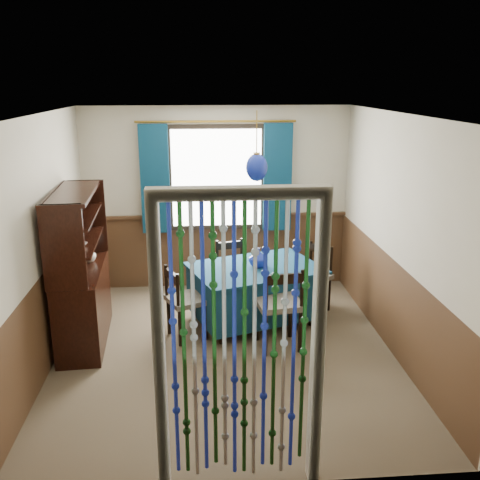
{
  "coord_description": "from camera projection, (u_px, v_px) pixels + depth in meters",
  "views": [
    {
      "loc": [
        -0.26,
        -5.18,
        2.81
      ],
      "look_at": [
        0.2,
        0.51,
        1.1
      ],
      "focal_mm": 40.0,
      "sensor_mm": 36.0,
      "label": 1
    }
  ],
  "objects": [
    {
      "name": "chair_far",
      "position": [
        233.0,
        271.0,
        6.89
      ],
      "size": [
        0.49,
        0.48,
        0.84
      ],
      "rotation": [
        0.0,
        0.0,
        3.38
      ],
      "color": "black",
      "rests_on": "floor"
    },
    {
      "name": "wall_left",
      "position": [
        43.0,
        245.0,
        5.28
      ],
      "size": [
        0.0,
        4.0,
        4.0
      ],
      "primitive_type": "plane",
      "rotation": [
        1.57,
        0.0,
        1.57
      ],
      "color": "beige",
      "rests_on": "ground"
    },
    {
      "name": "wainscot_right",
      "position": [
        390.0,
        303.0,
        5.77
      ],
      "size": [
        0.0,
        4.0,
        4.0
      ],
      "primitive_type": "plane",
      "rotation": [
        1.57,
        0.0,
        -1.57
      ],
      "color": "#4A2F1C",
      "rests_on": "ground"
    },
    {
      "name": "wainscot_front",
      "position": [
        240.0,
        425.0,
        3.73
      ],
      "size": [
        3.6,
        0.0,
        3.6
      ],
      "primitive_type": "plane",
      "rotation": [
        -1.57,
        0.0,
        0.0
      ],
      "color": "#4A2F1C",
      "rests_on": "ground"
    },
    {
      "name": "sideboard",
      "position": [
        82.0,
        291.0,
        5.85
      ],
      "size": [
        0.53,
        1.33,
        1.71
      ],
      "rotation": [
        0.0,
        0.0,
        0.06
      ],
      "color": "black",
      "rests_on": "floor"
    },
    {
      "name": "ceiling",
      "position": [
        223.0,
        114.0,
        5.06
      ],
      "size": [
        4.0,
        4.0,
        0.0
      ],
      "primitive_type": "plane",
      "rotation": [
        3.14,
        0.0,
        0.0
      ],
      "color": "silver",
      "rests_on": "ground"
    },
    {
      "name": "wainscot_left",
      "position": [
        52.0,
        314.0,
        5.49
      ],
      "size": [
        0.0,
        4.0,
        4.0
      ],
      "primitive_type": "plane",
      "rotation": [
        1.57,
        0.0,
        1.57
      ],
      "color": "#4A2F1C",
      "rests_on": "ground"
    },
    {
      "name": "floor",
      "position": [
        225.0,
        351.0,
        5.77
      ],
      "size": [
        4.0,
        4.0,
        0.0
      ],
      "primitive_type": "plane",
      "color": "brown",
      "rests_on": "ground"
    },
    {
      "name": "pendant_lamp",
      "position": [
        256.0,
        167.0,
        5.95
      ],
      "size": [
        0.25,
        0.25,
        0.77
      ],
      "color": "olive",
      "rests_on": "ceiling"
    },
    {
      "name": "wall_right",
      "position": [
        397.0,
        237.0,
        5.55
      ],
      "size": [
        0.0,
        4.0,
        4.0
      ],
      "primitive_type": "plane",
      "rotation": [
        1.57,
        0.0,
        -1.57
      ],
      "color": "beige",
      "rests_on": "ground"
    },
    {
      "name": "wall_back",
      "position": [
        217.0,
        199.0,
        7.32
      ],
      "size": [
        3.6,
        0.0,
        3.6
      ],
      "primitive_type": "plane",
      "rotation": [
        1.57,
        0.0,
        0.0
      ],
      "color": "beige",
      "rests_on": "ground"
    },
    {
      "name": "bowl_shelf",
      "position": [
        78.0,
        245.0,
        5.47
      ],
      "size": [
        0.24,
        0.24,
        0.05
      ],
      "primitive_type": "imported",
      "rotation": [
        0.0,
        0.0,
        -0.37
      ],
      "color": "beige",
      "rests_on": "sideboard"
    },
    {
      "name": "chair_right",
      "position": [
        313.0,
        276.0,
        6.73
      ],
      "size": [
        0.57,
        0.57,
        0.84
      ],
      "rotation": [
        0.0,
        0.0,
        2.2
      ],
      "color": "black",
      "rests_on": "floor"
    },
    {
      "name": "vase_table",
      "position": [
        258.0,
        258.0,
        6.27
      ],
      "size": [
        0.21,
        0.21,
        0.21
      ],
      "primitive_type": "imported",
      "rotation": [
        0.0,
        0.0,
        -0.04
      ],
      "color": "navy",
      "rests_on": "dining_table"
    },
    {
      "name": "chair_left",
      "position": [
        184.0,
        300.0,
        5.97
      ],
      "size": [
        0.53,
        0.54,
        0.84
      ],
      "rotation": [
        0.0,
        0.0,
        -1.15
      ],
      "color": "black",
      "rests_on": "floor"
    },
    {
      "name": "window",
      "position": [
        217.0,
        178.0,
        7.19
      ],
      "size": [
        1.32,
        0.12,
        1.42
      ],
      "primitive_type": "cube",
      "color": "black",
      "rests_on": "wall_back"
    },
    {
      "name": "wainscot_back",
      "position": [
        217.0,
        251.0,
        7.52
      ],
      "size": [
        3.6,
        0.0,
        3.6
      ],
      "primitive_type": "plane",
      "rotation": [
        1.57,
        0.0,
        0.0
      ],
      "color": "#4A2F1C",
      "rests_on": "ground"
    },
    {
      "name": "chair_near",
      "position": [
        280.0,
        305.0,
        5.73
      ],
      "size": [
        0.52,
        0.5,
        0.94
      ],
      "rotation": [
        0.0,
        0.0,
        0.13
      ],
      "color": "black",
      "rests_on": "floor"
    },
    {
      "name": "dining_table",
      "position": [
        255.0,
        290.0,
        6.37
      ],
      "size": [
        1.72,
        1.44,
        0.7
      ],
      "rotation": [
        0.0,
        0.0,
        0.33
      ],
      "color": "#0E324B",
      "rests_on": "floor"
    },
    {
      "name": "doorway",
      "position": [
        239.0,
        351.0,
        3.62
      ],
      "size": [
        1.16,
        0.12,
        2.18
      ],
      "primitive_type": null,
      "color": "silver",
      "rests_on": "ground"
    },
    {
      "name": "wall_front",
      "position": [
        240.0,
        328.0,
        3.5
      ],
      "size": [
        3.6,
        0.0,
        3.6
      ],
      "primitive_type": "plane",
      "rotation": [
        -1.57,
        0.0,
        0.0
      ],
      "color": "beige",
      "rests_on": "ground"
    },
    {
      "name": "vase_sideboard",
      "position": [
        89.0,
        254.0,
        5.98
      ],
      "size": [
        0.24,
        0.24,
        0.19
      ],
      "primitive_type": "imported",
      "rotation": [
        0.0,
        0.0,
        -0.43
      ],
      "color": "beige",
      "rests_on": "sideboard"
    }
  ]
}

